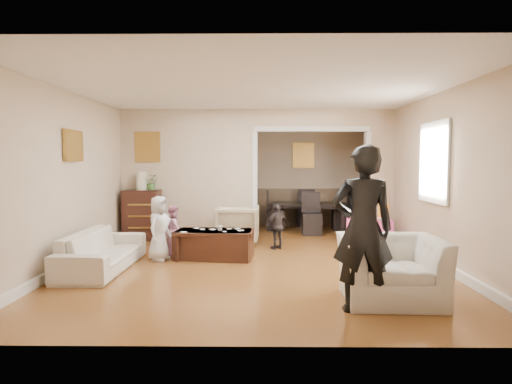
{
  "coord_description": "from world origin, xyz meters",
  "views": [
    {
      "loc": [
        0.08,
        -7.11,
        1.58
      ],
      "look_at": [
        0.0,
        0.2,
        1.05
      ],
      "focal_mm": 30.7,
      "sensor_mm": 36.0,
      "label": 1
    }
  ],
  "objects_px": {
    "play_table": "(378,232)",
    "child_kneel_b": "(174,230)",
    "coffee_table": "(214,244)",
    "dining_table": "(308,217)",
    "cyan_cup": "(374,218)",
    "armchair_back": "(238,225)",
    "child_kneel_a": "(159,228)",
    "adult_person": "(363,229)",
    "armchair_front": "(390,269)",
    "child_toddler": "(277,226)",
    "coffee_cup": "(220,228)",
    "dresser": "(142,215)",
    "table_lamp": "(142,181)",
    "sofa": "(103,250)"
  },
  "relations": [
    {
      "from": "play_table",
      "to": "child_kneel_b",
      "type": "distance_m",
      "value": 3.78
    },
    {
      "from": "coffee_table",
      "to": "dining_table",
      "type": "distance_m",
      "value": 3.44
    },
    {
      "from": "cyan_cup",
      "to": "dining_table",
      "type": "bearing_deg",
      "value": 120.34
    },
    {
      "from": "armchair_back",
      "to": "child_kneel_b",
      "type": "relative_size",
      "value": 0.96
    },
    {
      "from": "play_table",
      "to": "child_kneel_a",
      "type": "distance_m",
      "value": 4.06
    },
    {
      "from": "coffee_table",
      "to": "adult_person",
      "type": "relative_size",
      "value": 0.7
    },
    {
      "from": "armchair_front",
      "to": "child_toddler",
      "type": "distance_m",
      "value": 3.08
    },
    {
      "from": "coffee_cup",
      "to": "dresser",
      "type": "bearing_deg",
      "value": 134.9
    },
    {
      "from": "cyan_cup",
      "to": "child_kneel_a",
      "type": "relative_size",
      "value": 0.08
    },
    {
      "from": "adult_person",
      "to": "child_kneel_a",
      "type": "distance_m",
      "value": 3.54
    },
    {
      "from": "armchair_front",
      "to": "adult_person",
      "type": "bearing_deg",
      "value": -135.8
    },
    {
      "from": "cyan_cup",
      "to": "dresser",
      "type": "bearing_deg",
      "value": 173.47
    },
    {
      "from": "cyan_cup",
      "to": "child_kneel_a",
      "type": "distance_m",
      "value": 3.93
    },
    {
      "from": "table_lamp",
      "to": "play_table",
      "type": "bearing_deg",
      "value": -5.77
    },
    {
      "from": "child_kneel_b",
      "to": "cyan_cup",
      "type": "bearing_deg",
      "value": -88.75
    },
    {
      "from": "coffee_table",
      "to": "child_toddler",
      "type": "xyz_separation_m",
      "value": [
        1.05,
        0.75,
        0.18
      ]
    },
    {
      "from": "armchair_front",
      "to": "coffee_cup",
      "type": "height_order",
      "value": "armchair_front"
    },
    {
      "from": "cyan_cup",
      "to": "adult_person",
      "type": "distance_m",
      "value": 3.78
    },
    {
      "from": "child_toddler",
      "to": "sofa",
      "type": "bearing_deg",
      "value": -2.44
    },
    {
      "from": "coffee_cup",
      "to": "play_table",
      "type": "distance_m",
      "value": 3.14
    },
    {
      "from": "sofa",
      "to": "dresser",
      "type": "distance_m",
      "value": 2.41
    },
    {
      "from": "coffee_cup",
      "to": "child_kneel_a",
      "type": "bearing_deg",
      "value": -173.99
    },
    {
      "from": "sofa",
      "to": "child_toddler",
      "type": "distance_m",
      "value": 2.99
    },
    {
      "from": "dining_table",
      "to": "dresser",
      "type": "bearing_deg",
      "value": -150.73
    },
    {
      "from": "table_lamp",
      "to": "child_toddler",
      "type": "relative_size",
      "value": 0.44
    },
    {
      "from": "coffee_cup",
      "to": "child_toddler",
      "type": "bearing_deg",
      "value": 40.1
    },
    {
      "from": "dresser",
      "to": "coffee_table",
      "type": "distance_m",
      "value": 2.33
    },
    {
      "from": "child_kneel_b",
      "to": "coffee_cup",
      "type": "bearing_deg",
      "value": -125.83
    },
    {
      "from": "sofa",
      "to": "cyan_cup",
      "type": "bearing_deg",
      "value": -66.15
    },
    {
      "from": "sofa",
      "to": "dining_table",
      "type": "relative_size",
      "value": 1.11
    },
    {
      "from": "dresser",
      "to": "child_kneel_a",
      "type": "bearing_deg",
      "value": -67.32
    },
    {
      "from": "coffee_table",
      "to": "cyan_cup",
      "type": "xyz_separation_m",
      "value": [
        2.86,
        1.15,
        0.27
      ]
    },
    {
      "from": "play_table",
      "to": "child_kneel_a",
      "type": "relative_size",
      "value": 0.47
    },
    {
      "from": "child_kneel_a",
      "to": "table_lamp",
      "type": "bearing_deg",
      "value": 40.48
    },
    {
      "from": "child_kneel_a",
      "to": "child_kneel_b",
      "type": "relative_size",
      "value": 1.23
    },
    {
      "from": "sofa",
      "to": "armchair_front",
      "type": "height_order",
      "value": "armchair_front"
    },
    {
      "from": "coffee_cup",
      "to": "adult_person",
      "type": "height_order",
      "value": "adult_person"
    },
    {
      "from": "cyan_cup",
      "to": "dining_table",
      "type": "distance_m",
      "value": 2.05
    },
    {
      "from": "play_table",
      "to": "child_kneel_b",
      "type": "relative_size",
      "value": 0.58
    },
    {
      "from": "child_kneel_b",
      "to": "table_lamp",
      "type": "bearing_deg",
      "value": 21.46
    },
    {
      "from": "coffee_table",
      "to": "child_toddler",
      "type": "bearing_deg",
      "value": 35.54
    },
    {
      "from": "armchair_front",
      "to": "child_kneel_b",
      "type": "relative_size",
      "value": 1.33
    },
    {
      "from": "cyan_cup",
      "to": "coffee_cup",
      "type": "bearing_deg",
      "value": -156.49
    },
    {
      "from": "coffee_table",
      "to": "adult_person",
      "type": "xyz_separation_m",
      "value": [
        1.81,
        -2.46,
        0.64
      ]
    },
    {
      "from": "dresser",
      "to": "child_toddler",
      "type": "relative_size",
      "value": 1.21
    },
    {
      "from": "cyan_cup",
      "to": "armchair_front",
      "type": "bearing_deg",
      "value": -101.28
    },
    {
      "from": "coffee_table",
      "to": "play_table",
      "type": "bearing_deg",
      "value": 22.08
    },
    {
      "from": "sofa",
      "to": "armchair_back",
      "type": "bearing_deg",
      "value": -42.36
    },
    {
      "from": "sofa",
      "to": "coffee_table",
      "type": "bearing_deg",
      "value": -63.91
    },
    {
      "from": "play_table",
      "to": "adult_person",
      "type": "xyz_separation_m",
      "value": [
        -1.15,
        -3.67,
        0.64
      ]
    }
  ]
}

